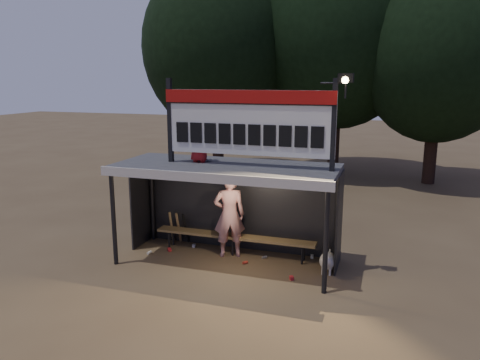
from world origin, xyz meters
The scene contains 13 objects.
ground centered at (0.00, 0.00, 0.00)m, with size 80.00×80.00×0.00m, color #4F3D27.
player centered at (-0.07, 0.40, 1.03)m, with size 0.75×0.49×2.06m, color silver.
child_a centered at (-0.72, 0.29, 2.84)m, with size 0.51×0.40×1.05m, color gray.
child_b centered at (-0.69, 0.15, 2.86)m, with size 0.53×0.35×1.09m, color maroon.
dugout_shelter centered at (0.00, 0.24, 1.85)m, with size 5.10×2.08×2.32m.
scoreboard_assembly centered at (0.56, -0.01, 3.32)m, with size 4.10×0.27×1.99m.
bench centered at (0.00, 0.55, 0.43)m, with size 4.00×0.35×0.48m.
tree_left centered at (-4.00, 10.00, 5.51)m, with size 6.46×6.46×9.27m.
tree_mid centered at (1.00, 11.50, 6.17)m, with size 7.22×7.22×10.36m.
tree_right centered at (5.00, 10.50, 5.19)m, with size 6.08×6.08×8.72m.
dog centered at (2.32, 0.12, 0.28)m, with size 0.36×0.81×0.49m.
bats centered at (-1.62, 0.82, 0.43)m, with size 0.48×0.33×0.84m.
litter centered at (0.02, 0.24, 0.04)m, with size 3.93×1.47×0.08m.
Camera 1 is at (3.51, -9.68, 4.22)m, focal length 35.00 mm.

